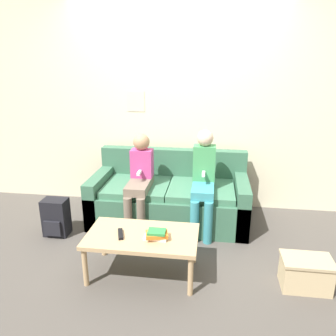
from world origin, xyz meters
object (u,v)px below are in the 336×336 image
at_px(couch, 170,198).
at_px(backpack, 56,218).
at_px(person_right, 203,177).
at_px(coffee_table, 142,239).
at_px(storage_box, 306,273).
at_px(tv_remote, 120,234).
at_px(person_left, 140,177).

height_order(couch, backpack, couch).
bearing_deg(person_right, coffee_table, -118.58).
relative_size(person_right, storage_box, 2.72).
bearing_deg(coffee_table, tv_remote, -168.21).
height_order(person_left, backpack, person_left).
xyz_separation_m(couch, person_left, (-0.31, -0.20, 0.32)).
bearing_deg(person_right, tv_remote, -125.62).
xyz_separation_m(person_right, backpack, (-1.55, -0.35, -0.41)).
xyz_separation_m(person_left, tv_remote, (0.03, -0.92, -0.19)).
relative_size(tv_remote, storage_box, 0.43).
bearing_deg(couch, storage_box, -40.30).
relative_size(coffee_table, storage_box, 2.35).
distance_m(person_left, backpack, 1.00).
distance_m(couch, storage_box, 1.68).
relative_size(couch, backpack, 4.37).
height_order(person_left, person_right, person_right).
bearing_deg(couch, coffee_table, -94.93).
bearing_deg(backpack, couch, 24.83).
relative_size(storage_box, backpack, 1.00).
distance_m(couch, person_left, 0.48).
relative_size(couch, storage_box, 4.38).
bearing_deg(coffee_table, storage_box, -0.24).
xyz_separation_m(tv_remote, backpack, (-0.89, 0.58, -0.20)).
height_order(person_left, tv_remote, person_left).
bearing_deg(person_left, storage_box, -29.27).
bearing_deg(tv_remote, storage_box, -17.29).
bearing_deg(backpack, person_right, 12.62).
bearing_deg(coffee_table, couch, 85.07).
height_order(person_right, backpack, person_right).
bearing_deg(person_right, couch, 154.20).
height_order(coffee_table, person_right, person_right).
xyz_separation_m(person_left, storage_box, (1.58, -0.89, -0.45)).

